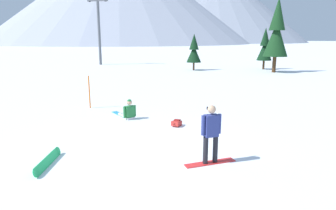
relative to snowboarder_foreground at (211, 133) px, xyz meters
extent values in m
plane|color=white|center=(-2.33, 0.56, -0.93)|extent=(800.00, 800.00, 0.00)
cube|color=red|center=(0.00, 0.00, -0.92)|extent=(1.47, 1.12, 0.02)
cylinder|color=black|center=(-0.13, -0.09, -0.50)|extent=(0.15, 0.15, 0.81)
cylinder|color=black|center=(0.13, 0.09, -0.50)|extent=(0.15, 0.15, 0.81)
cube|color=navy|center=(0.00, 0.00, 0.23)|extent=(0.47, 0.42, 0.64)
cylinder|color=navy|center=(-0.22, -0.15, 0.26)|extent=(0.11, 0.11, 0.58)
cylinder|color=navy|center=(0.22, 0.14, 0.26)|extent=(0.11, 0.11, 0.58)
sphere|color=tan|center=(0.00, 0.00, 0.71)|extent=(0.24, 0.24, 0.24)
cube|color=black|center=(-0.08, 0.12, 0.72)|extent=(0.16, 0.13, 0.08)
cube|color=#B7B7BC|center=(-4.12, 4.01, -0.88)|extent=(0.45, 0.46, 0.10)
cylinder|color=#B7B7BC|center=(-4.56, 4.26, -0.86)|extent=(0.70, 0.63, 0.14)
cylinder|color=#B7B7BC|center=(-4.43, 4.41, -0.86)|extent=(0.70, 0.63, 0.14)
cube|color=#1E8CD8|center=(-4.80, 4.60, -0.92)|extent=(1.39, 1.26, 0.02)
cube|color=#237238|center=(-4.12, 4.01, -0.57)|extent=(0.44, 0.46, 0.52)
cylinder|color=#237238|center=(-4.29, 3.81, -0.57)|extent=(0.11, 0.11, 0.52)
cylinder|color=#237238|center=(-3.95, 4.21, -0.57)|extent=(0.11, 0.11, 0.52)
sphere|color=tan|center=(-4.12, 4.01, -0.15)|extent=(0.24, 0.24, 0.24)
sphere|color=#237238|center=(-4.12, 4.01, -0.10)|extent=(0.20, 0.20, 0.20)
cube|color=#19B259|center=(-4.57, -1.31, -0.80)|extent=(0.48, 1.55, 0.27)
cylinder|color=#19B259|center=(-4.75, -0.55, -0.80)|extent=(0.17, 0.29, 0.27)
cylinder|color=#19B259|center=(-4.38, -2.08, -0.80)|extent=(0.17, 0.29, 0.27)
cube|color=black|center=(-4.66, -1.10, -0.78)|extent=(0.16, 0.22, 0.16)
cube|color=black|center=(-4.55, -1.55, -0.78)|extent=(0.16, 0.22, 0.16)
cube|color=red|center=(-1.81, 3.47, -0.81)|extent=(0.40, 0.51, 0.25)
cube|color=maroon|center=(-1.79, 3.55, -0.68)|extent=(0.26, 0.24, 0.08)
cylinder|color=black|center=(-1.85, 3.24, -0.78)|extent=(0.03, 0.12, 0.02)
cylinder|color=orange|center=(-6.98, 5.58, -0.07)|extent=(0.06, 0.06, 1.72)
cylinder|color=#472D19|center=(3.91, 25.75, -0.07)|extent=(0.39, 0.39, 1.71)
cone|color=#143819|center=(3.91, 25.75, 2.61)|extent=(2.55, 2.55, 3.65)
cone|color=#143819|center=(3.91, 25.75, 5.16)|extent=(1.65, 1.65, 3.34)
cylinder|color=#472D19|center=(-4.84, 25.77, -0.48)|extent=(0.21, 0.21, 0.91)
cone|color=black|center=(-4.84, 25.77, 0.94)|extent=(1.68, 1.68, 1.93)
cone|color=black|center=(-4.84, 25.77, 2.30)|extent=(1.09, 1.09, 1.77)
cylinder|color=#472D19|center=(3.00, 28.80, -0.40)|extent=(0.24, 0.24, 1.06)
cone|color=black|center=(3.00, 28.80, 1.26)|extent=(1.72, 1.72, 2.26)
cone|color=black|center=(3.00, 28.80, 2.84)|extent=(1.11, 1.11, 2.07)
cylinder|color=#595B60|center=(-18.66, 29.88, 3.28)|extent=(0.36, 0.36, 8.42)
cube|color=#595B60|center=(-18.66, 29.88, 7.64)|extent=(2.91, 0.24, 0.30)
cylinder|color=black|center=(-19.83, 29.88, 7.64)|extent=(0.44, 0.10, 0.44)
cylinder|color=black|center=(-17.50, 29.88, 7.64)|extent=(0.44, 0.10, 0.44)
cone|color=#8C93A3|center=(-28.17, 260.39, 31.67)|extent=(155.17, 155.17, 65.20)
camera|label=1|loc=(0.84, -8.29, 2.70)|focal=31.86mm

